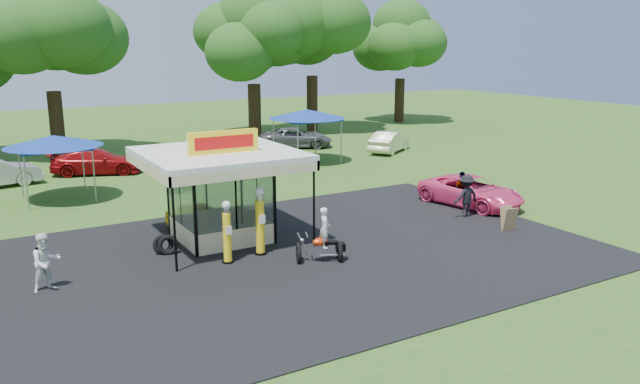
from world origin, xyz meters
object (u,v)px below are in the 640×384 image
at_px(motorcycle, 323,240).
at_px(tent_west, 53,142).
at_px(a_frame_sign, 509,219).
at_px(kiosk_car, 201,214).
at_px(spectator_east_a, 466,196).
at_px(bg_car_e, 390,142).
at_px(gas_station_kiosk, 220,193).
at_px(spectator_west, 46,262).
at_px(gas_pump_left, 227,234).
at_px(bg_car_d, 296,138).
at_px(gas_pump_right, 260,223).
at_px(tent_east, 307,114).
at_px(spectator_east_b, 462,189).
at_px(pink_sedan, 471,191).
at_px(bg_car_b, 96,161).

relative_size(motorcycle, tent_west, 0.45).
height_order(a_frame_sign, kiosk_car, a_frame_sign).
relative_size(spectator_east_a, bg_car_e, 0.43).
distance_m(gas_station_kiosk, tent_west, 10.60).
bearing_deg(motorcycle, spectator_west, -169.18).
bearing_deg(tent_west, gas_pump_left, -73.69).
xyz_separation_m(gas_station_kiosk, gas_pump_left, (-0.79, -2.57, -0.74)).
relative_size(gas_pump_left, bg_car_d, 0.43).
height_order(gas_pump_right, spectator_east_a, gas_pump_right).
relative_size(spectator_west, tent_east, 0.38).
distance_m(spectator_west, tent_east, 22.06).
xyz_separation_m(spectator_east_b, tent_west, (-15.59, 10.44, 1.98)).
bearing_deg(bg_car_d, gas_station_kiosk, 169.57).
bearing_deg(gas_pump_right, bg_car_e, 41.83).
relative_size(gas_station_kiosk, spectator_east_a, 2.95).
height_order(gas_pump_right, pink_sedan, gas_pump_right).
xyz_separation_m(gas_station_kiosk, spectator_east_a, (10.07, -2.32, -0.87)).
xyz_separation_m(spectator_west, bg_car_d, (18.79, 19.39, -0.19)).
height_order(motorcycle, tent_west, tent_west).
distance_m(a_frame_sign, spectator_east_a, 2.40).
bearing_deg(pink_sedan, gas_pump_left, 177.04).
height_order(spectator_east_b, tent_west, tent_west).
height_order(motorcycle, bg_car_e, motorcycle).
relative_size(spectator_east_b, tent_east, 0.34).
bearing_deg(bg_car_e, bg_car_d, 10.78).
xyz_separation_m(kiosk_car, tent_east, (10.45, 9.91, 2.48)).
distance_m(spectator_east_b, tent_east, 13.15).
xyz_separation_m(pink_sedan, bg_car_e, (5.46, 13.50, 0.03)).
bearing_deg(kiosk_car, spectator_east_b, -105.12).
distance_m(gas_pump_right, spectator_east_b, 10.82).
relative_size(pink_sedan, bg_car_e, 1.13).
xyz_separation_m(gas_pump_left, pink_sedan, (12.40, 1.54, -0.36)).
relative_size(kiosk_car, spectator_east_a, 1.54).
bearing_deg(motorcycle, bg_car_b, 124.88).
xyz_separation_m(gas_station_kiosk, tent_east, (10.45, 12.12, 1.17)).
relative_size(motorcycle, spectator_west, 1.10).
bearing_deg(motorcycle, bg_car_d, 88.11).
distance_m(gas_pump_right, bg_car_d, 23.01).
relative_size(gas_pump_left, spectator_west, 1.22).
distance_m(kiosk_car, tent_east, 14.61).
xyz_separation_m(a_frame_sign, bg_car_e, (6.95, 17.16, 0.21)).
height_order(bg_car_d, tent_west, tent_west).
bearing_deg(bg_car_e, pink_sedan, 125.29).
xyz_separation_m(pink_sedan, tent_west, (-15.96, 10.64, 2.10)).
bearing_deg(bg_car_e, spectator_east_b, 123.64).
bearing_deg(bg_car_d, spectator_west, 161.20).
distance_m(bg_car_d, tent_west, 18.62).
distance_m(bg_car_b, bg_car_d, 14.23).
height_order(kiosk_car, bg_car_d, bg_car_d).
distance_m(gas_pump_right, a_frame_sign, 9.90).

